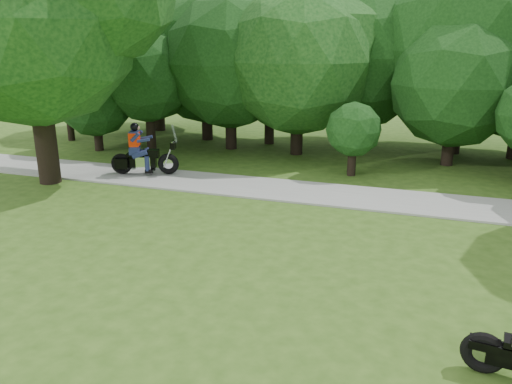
# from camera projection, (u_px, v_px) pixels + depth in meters

# --- Properties ---
(ground) EXTENTS (100.00, 100.00, 0.00)m
(ground) POSITION_uv_depth(u_px,v_px,m) (333.00, 362.00, 7.30)
(ground) COLOR #335518
(ground) RESTS_ON ground
(walkway) EXTENTS (60.00, 2.20, 0.06)m
(walkway) POSITION_uv_depth(u_px,v_px,m) (382.00, 199.00, 14.53)
(walkway) COLOR gray
(walkway) RESTS_ON ground
(tree_line) EXTENTS (39.18, 12.16, 7.71)m
(tree_line) POSITION_uv_depth(u_px,v_px,m) (479.00, 61.00, 18.48)
(tree_line) COLOR black
(tree_line) RESTS_ON ground
(touring_motorcycle) EXTENTS (2.27, 1.21, 1.78)m
(touring_motorcycle) POSITION_uv_depth(u_px,v_px,m) (140.00, 156.00, 16.95)
(touring_motorcycle) COLOR black
(touring_motorcycle) RESTS_ON walkway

